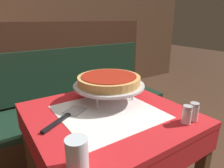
% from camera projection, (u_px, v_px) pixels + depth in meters
% --- Properties ---
extents(dining_table_front, '(0.74, 0.74, 0.74)m').
position_uv_depth(dining_table_front, '(108.00, 129.00, 1.02)').
color(dining_table_front, red).
rests_on(dining_table_front, ground_plane).
extents(dining_table_rear, '(0.75, 0.75, 0.74)m').
position_uv_depth(dining_table_rear, '(4.00, 72.00, 2.19)').
color(dining_table_rear, red).
rests_on(dining_table_rear, ground_plane).
extents(booth_bench, '(1.69, 0.51, 1.15)m').
position_uv_depth(booth_bench, '(72.00, 118.00, 1.76)').
color(booth_bench, '#3D2316').
rests_on(booth_bench, ground_plane).
extents(back_wall_panel, '(6.00, 0.04, 2.40)m').
position_uv_depth(back_wall_panel, '(16.00, 16.00, 2.54)').
color(back_wall_panel, brown).
rests_on(back_wall_panel, ground_plane).
extents(pizza_pan_stand, '(0.39, 0.39, 0.10)m').
position_uv_depth(pizza_pan_stand, '(109.00, 86.00, 1.10)').
color(pizza_pan_stand, '#ADADB2').
rests_on(pizza_pan_stand, dining_table_front).
extents(deep_dish_pizza, '(0.34, 0.34, 0.05)m').
position_uv_depth(deep_dish_pizza, '(109.00, 80.00, 1.09)').
color(deep_dish_pizza, tan).
rests_on(deep_dish_pizza, pizza_pan_stand).
extents(pizza_server, '(0.26, 0.19, 0.01)m').
position_uv_depth(pizza_server, '(65.00, 117.00, 0.93)').
color(pizza_server, '#BCBCC1').
rests_on(pizza_server, dining_table_front).
extents(water_glass_near, '(0.07, 0.07, 0.10)m').
position_uv_depth(water_glass_near, '(77.00, 154.00, 0.60)').
color(water_glass_near, silver).
rests_on(water_glass_near, dining_table_front).
extents(salt_shaker, '(0.04, 0.04, 0.08)m').
position_uv_depth(salt_shaker, '(187.00, 115.00, 0.87)').
color(salt_shaker, silver).
rests_on(salt_shaker, dining_table_front).
extents(pepper_shaker, '(0.04, 0.04, 0.08)m').
position_uv_depth(pepper_shaker, '(194.00, 112.00, 0.90)').
color(pepper_shaker, silver).
rests_on(pepper_shaker, dining_table_front).
extents(napkin_holder, '(0.10, 0.05, 0.09)m').
position_uv_depth(napkin_holder, '(87.00, 84.00, 1.26)').
color(napkin_holder, '#B2B2B7').
rests_on(napkin_holder, dining_table_front).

